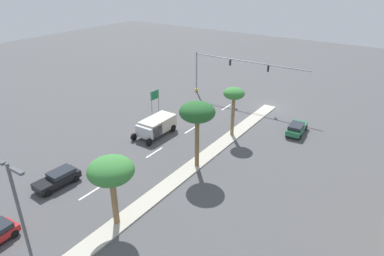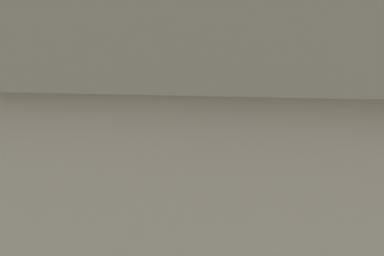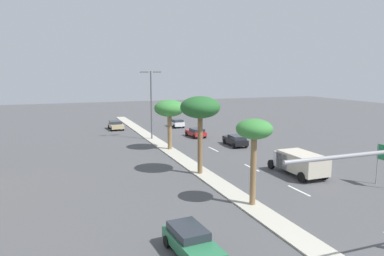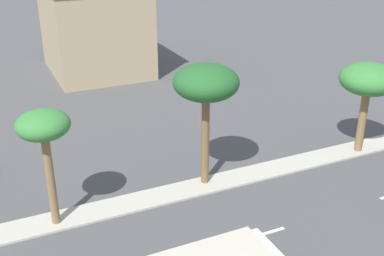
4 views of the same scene
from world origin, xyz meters
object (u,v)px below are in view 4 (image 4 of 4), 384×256
at_px(commercial_building, 95,28).
at_px(palm_tree_front, 368,81).
at_px(palm_tree_inboard, 44,130).
at_px(palm_tree_right, 206,85).

distance_m(commercial_building, palm_tree_front, 27.82).
bearing_deg(commercial_building, palm_tree_inboard, -19.04).
height_order(palm_tree_right, palm_tree_front, palm_tree_right).
height_order(palm_tree_inboard, palm_tree_right, palm_tree_right).
bearing_deg(commercial_building, palm_tree_front, 23.45).
bearing_deg(palm_tree_inboard, palm_tree_right, 93.15).
relative_size(commercial_building, palm_tree_inboard, 1.86).
xyz_separation_m(palm_tree_inboard, palm_tree_right, (-0.48, 8.70, 0.83)).
xyz_separation_m(palm_tree_right, palm_tree_front, (0.57, 11.15, -1.14)).
bearing_deg(commercial_building, palm_tree_right, -0.18).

